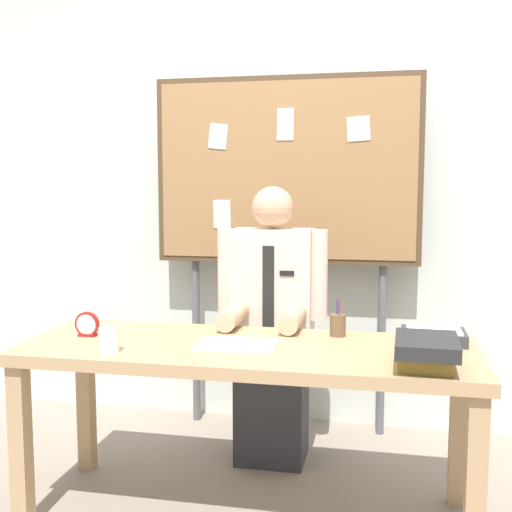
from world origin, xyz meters
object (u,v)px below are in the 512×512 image
(bulletin_board, at_px, (286,176))
(desk_clock, at_px, (87,325))
(pen_holder, at_px, (338,325))
(paper_tray, at_px, (434,336))
(open_notebook, at_px, (238,344))
(book_stack, at_px, (426,351))
(desk, at_px, (247,366))
(coffee_mug, at_px, (109,340))
(person, at_px, (272,335))

(bulletin_board, distance_m, desk_clock, 1.38)
(pen_holder, height_order, paper_tray, pen_holder)
(bulletin_board, distance_m, open_notebook, 1.23)
(book_stack, bearing_deg, bulletin_board, 120.56)
(desk, xyz_separation_m, open_notebook, (-0.04, -0.02, 0.09))
(bulletin_board, xyz_separation_m, open_notebook, (-0.04, -1.01, -0.70))
(open_notebook, distance_m, paper_tray, 0.82)
(desk, height_order, coffee_mug, coffee_mug)
(coffee_mug, bearing_deg, desk_clock, 131.90)
(desk, relative_size, coffee_mug, 18.97)
(desk, distance_m, open_notebook, 0.10)
(desk, bearing_deg, desk_clock, 179.38)
(paper_tray, bearing_deg, desk_clock, -172.41)
(desk_clock, bearing_deg, paper_tray, 7.59)
(desk_clock, xyz_separation_m, paper_tray, (1.47, 0.20, -0.02))
(coffee_mug, bearing_deg, paper_tray, 18.78)
(book_stack, bearing_deg, open_notebook, 166.46)
(desk, distance_m, desk_clock, 0.73)
(desk_clock, distance_m, paper_tray, 1.48)
(book_stack, relative_size, coffee_mug, 3.11)
(desk, relative_size, bulletin_board, 0.94)
(book_stack, relative_size, desk_clock, 2.85)
(pen_holder, bearing_deg, book_stack, -51.11)
(desk, height_order, open_notebook, open_notebook)
(desk, bearing_deg, pen_holder, 33.76)
(desk_clock, bearing_deg, pen_holder, 12.01)
(desk, relative_size, desk_clock, 17.37)
(bulletin_board, bearing_deg, desk_clock, -126.15)
(book_stack, relative_size, paper_tray, 1.18)
(person, xyz_separation_m, desk_clock, (-0.72, -0.56, 0.14))
(bulletin_board, relative_size, open_notebook, 6.14)
(desk, relative_size, book_stack, 6.10)
(person, bearing_deg, coffee_mug, -122.65)
(bulletin_board, height_order, book_stack, bulletin_board)
(desk, xyz_separation_m, paper_tray, (0.75, 0.20, 0.12))
(desk, height_order, pen_holder, pen_holder)
(person, relative_size, book_stack, 4.53)
(desk_clock, height_order, paper_tray, desk_clock)
(pen_holder, xyz_separation_m, paper_tray, (0.40, -0.03, -0.02))
(person, relative_size, coffee_mug, 14.10)
(desk, distance_m, pen_holder, 0.44)
(paper_tray, bearing_deg, desk, -164.86)
(desk, xyz_separation_m, pen_holder, (0.35, 0.24, 0.14))
(desk, xyz_separation_m, desk_clock, (-0.72, 0.01, 0.14))
(pen_holder, relative_size, paper_tray, 0.62)
(open_notebook, height_order, pen_holder, pen_holder)
(paper_tray, bearing_deg, bulletin_board, 133.83)
(person, bearing_deg, book_stack, -47.51)
(bulletin_board, height_order, coffee_mug, bulletin_board)
(book_stack, bearing_deg, coffee_mug, -178.68)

